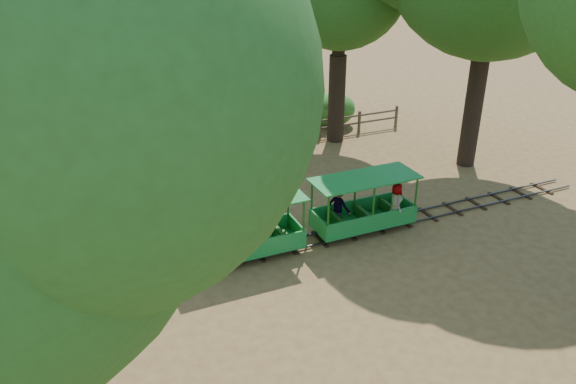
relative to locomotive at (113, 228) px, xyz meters
name	(u,v)px	position (x,y,z in m)	size (l,w,h in m)	color
ground	(290,247)	(4.91, -0.06, -1.74)	(90.00, 90.00, 0.00)	olive
track	(290,245)	(4.91, -0.06, -1.67)	(22.00, 1.00, 0.10)	#3F3D3A
locomotive	(113,228)	(0.00, 0.00, 0.00)	(2.69, 1.27, 3.09)	black
carriage_front	(248,233)	(3.61, -0.05, -0.96)	(3.31, 1.44, 1.72)	#1D8633
carriage_rear	(362,208)	(7.33, -0.07, -0.94)	(3.31, 1.37, 1.72)	#1D8633
fence	(212,142)	(4.91, 7.94, -1.16)	(18.10, 0.10, 1.00)	brown
shrub_mid_w	(168,127)	(3.42, 9.24, -0.75)	(2.86, 2.20, 1.98)	#2D6B1E
shrub_mid_e	(244,124)	(6.78, 9.24, -1.06)	(1.97, 1.51, 1.36)	#2D6B1E
shrub_east	(332,110)	(11.17, 9.24, -0.95)	(2.29, 1.76, 1.58)	#2D6B1E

